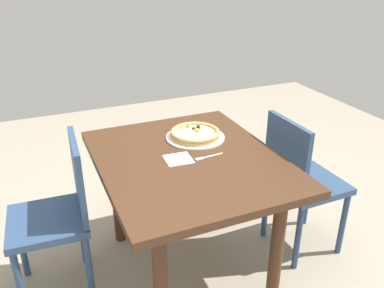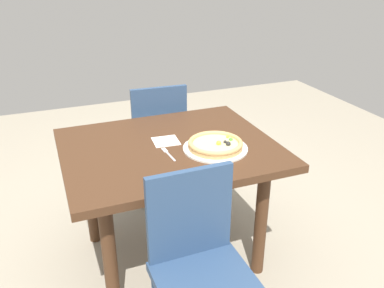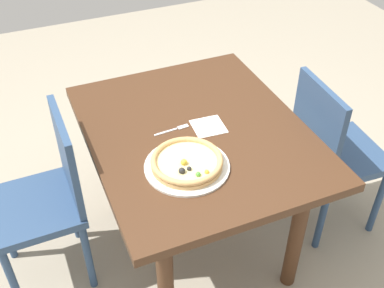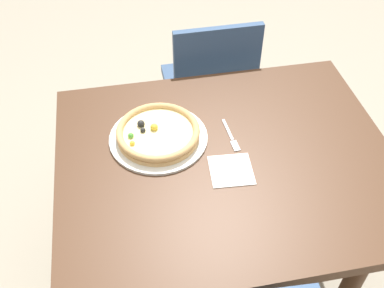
{
  "view_description": "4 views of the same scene",
  "coord_description": "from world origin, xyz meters",
  "px_view_note": "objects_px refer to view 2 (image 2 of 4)",
  "views": [
    {
      "loc": [
        -1.76,
        0.74,
        1.72
      ],
      "look_at": [
        0.11,
        -0.07,
        0.76
      ],
      "focal_mm": 37.52,
      "sensor_mm": 36.0,
      "label": 1
    },
    {
      "loc": [
        -0.61,
        -1.9,
        1.68
      ],
      "look_at": [
        0.11,
        -0.07,
        0.76
      ],
      "focal_mm": 37.73,
      "sensor_mm": 36.0,
      "label": 2
    },
    {
      "loc": [
        1.53,
        -0.67,
        2.02
      ],
      "look_at": [
        0.11,
        -0.07,
        0.76
      ],
      "focal_mm": 44.27,
      "sensor_mm": 36.0,
      "label": 3
    },
    {
      "loc": [
        0.31,
        1.01,
        1.86
      ],
      "look_at": [
        0.11,
        -0.07,
        0.76
      ],
      "focal_mm": 42.39,
      "sensor_mm": 36.0,
      "label": 4
    }
  ],
  "objects_px": {
    "chair_near": "(200,266)",
    "fork": "(168,153)",
    "napkin": "(165,141)",
    "pizza": "(216,144)",
    "dining_table": "(170,163)",
    "chair_far": "(157,136)",
    "plate": "(215,148)"
  },
  "relations": [
    {
      "from": "chair_near",
      "to": "fork",
      "type": "bearing_deg",
      "value": -96.2
    },
    {
      "from": "chair_near",
      "to": "napkin",
      "type": "xyz_separation_m",
      "value": [
        0.09,
        0.74,
        0.25
      ]
    },
    {
      "from": "pizza",
      "to": "napkin",
      "type": "xyz_separation_m",
      "value": [
        -0.22,
        0.19,
        -0.03
      ]
    },
    {
      "from": "fork",
      "to": "napkin",
      "type": "distance_m",
      "value": 0.15
    },
    {
      "from": "dining_table",
      "to": "pizza",
      "type": "xyz_separation_m",
      "value": [
        0.22,
        -0.13,
        0.14
      ]
    },
    {
      "from": "napkin",
      "to": "fork",
      "type": "bearing_deg",
      "value": -103.41
    },
    {
      "from": "chair_far",
      "to": "napkin",
      "type": "distance_m",
      "value": 0.69
    },
    {
      "from": "fork",
      "to": "pizza",
      "type": "bearing_deg",
      "value": -103.86
    },
    {
      "from": "napkin",
      "to": "chair_far",
      "type": "bearing_deg",
      "value": 78.28
    },
    {
      "from": "chair_near",
      "to": "fork",
      "type": "distance_m",
      "value": 0.65
    },
    {
      "from": "chair_far",
      "to": "plate",
      "type": "relative_size",
      "value": 2.59
    },
    {
      "from": "dining_table",
      "to": "fork",
      "type": "height_order",
      "value": "fork"
    },
    {
      "from": "plate",
      "to": "dining_table",
      "type": "bearing_deg",
      "value": 148.03
    },
    {
      "from": "dining_table",
      "to": "napkin",
      "type": "bearing_deg",
      "value": 93.23
    },
    {
      "from": "chair_near",
      "to": "napkin",
      "type": "distance_m",
      "value": 0.79
    },
    {
      "from": "plate",
      "to": "napkin",
      "type": "height_order",
      "value": "plate"
    },
    {
      "from": "chair_far",
      "to": "plate",
      "type": "xyz_separation_m",
      "value": [
        0.09,
        -0.82,
        0.25
      ]
    },
    {
      "from": "dining_table",
      "to": "pizza",
      "type": "distance_m",
      "value": 0.29
    },
    {
      "from": "dining_table",
      "to": "chair_far",
      "type": "bearing_deg",
      "value": 79.52
    },
    {
      "from": "dining_table",
      "to": "plate",
      "type": "distance_m",
      "value": 0.28
    },
    {
      "from": "dining_table",
      "to": "plate",
      "type": "xyz_separation_m",
      "value": [
        0.22,
        -0.13,
        0.11
      ]
    },
    {
      "from": "chair_near",
      "to": "plate",
      "type": "xyz_separation_m",
      "value": [
        0.31,
        0.55,
        0.25
      ]
    },
    {
      "from": "fork",
      "to": "napkin",
      "type": "xyz_separation_m",
      "value": [
        0.04,
        0.15,
        -0.0
      ]
    },
    {
      "from": "dining_table",
      "to": "fork",
      "type": "xyz_separation_m",
      "value": [
        -0.04,
        -0.09,
        0.11
      ]
    },
    {
      "from": "pizza",
      "to": "fork",
      "type": "distance_m",
      "value": 0.26
    },
    {
      "from": "dining_table",
      "to": "pizza",
      "type": "height_order",
      "value": "pizza"
    },
    {
      "from": "dining_table",
      "to": "fork",
      "type": "distance_m",
      "value": 0.15
    },
    {
      "from": "pizza",
      "to": "napkin",
      "type": "distance_m",
      "value": 0.29
    },
    {
      "from": "chair_far",
      "to": "fork",
      "type": "bearing_deg",
      "value": -98.83
    },
    {
      "from": "chair_near",
      "to": "napkin",
      "type": "relative_size",
      "value": 6.42
    },
    {
      "from": "pizza",
      "to": "chair_near",
      "type": "bearing_deg",
      "value": -119.57
    },
    {
      "from": "pizza",
      "to": "fork",
      "type": "height_order",
      "value": "pizza"
    }
  ]
}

